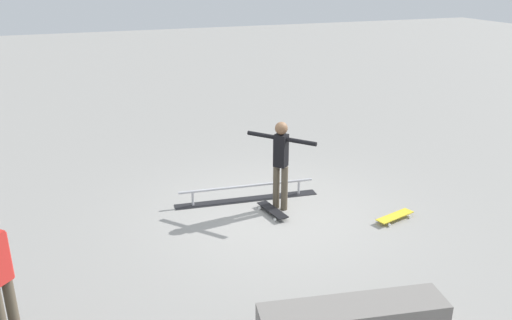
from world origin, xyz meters
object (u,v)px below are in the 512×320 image
Objects in this scene: grind_rail at (247,193)px; skate_ledge at (353,318)px; skateboard_main at (273,210)px; loose_skateboard_yellow at (395,216)px; skater_main at (281,159)px.

skate_ledge is (0.06, 4.11, 0.06)m from grind_rail.
loose_skateboard_yellow is (-1.96, 0.99, 0.00)m from skateboard_main.
loose_skateboard_yellow is (-1.74, 1.15, -0.90)m from skater_main.
skater_main reaches higher than grind_rail.
skate_ledge is 2.84× the size of loose_skateboard_yellow.
skate_ledge reaches higher than skateboard_main.
grind_rail is 0.78m from skateboard_main.
skate_ledge reaches higher than grind_rail.
skater_main is at bearing 130.89° from loose_skateboard_yellow.
skateboard_main is (0.22, 0.16, -0.90)m from skater_main.
skater_main is 2.27m from loose_skateboard_yellow.
grind_rail is 3.41× the size of skateboard_main.
skateboard_main is (-0.29, -3.37, -0.12)m from skate_ledge.
grind_rail is 3.40× the size of loose_skateboard_yellow.
skateboard_main is 1.00× the size of loose_skateboard_yellow.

